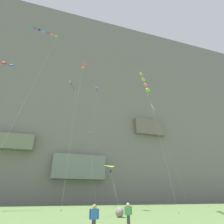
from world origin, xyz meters
TOP-DOWN VIEW (x-y plane):
  - cliff_face at (0.01, 58.27)m, footprint 180.00×23.95m
  - boulder_foreground_right at (0.43, 9.94)m, footprint 0.95×1.32m
  - spectator_watching_right at (-1.50, 2.35)m, footprint 0.57×0.32m
  - spectator_watching_left at (-4.30, 0.48)m, footprint 0.57×0.26m
  - kite_delta_near_cliff at (-4.30, 22.46)m, footprint 1.78×2.84m
  - kite_banner_low_right at (-5.30, 25.35)m, footprint 1.87×4.74m
  - kite_delta_upper_mid at (3.33, 22.44)m, footprint 1.97×5.92m
  - kite_delta_far_left at (0.12, 31.59)m, footprint 2.70×4.29m
  - kite_windsock_mid_center at (7.99, 15.00)m, footprint 4.37×4.82m
  - kite_box_upper_left at (2.61, 37.26)m, footprint 1.20×1.81m
  - kite_diamond_mid_right at (17.70, 29.29)m, footprint 3.48×6.38m
  - kite_banner_high_left at (-12.14, 14.94)m, footprint 5.43×2.15m

SIDE VIEW (x-z plane):
  - boulder_foreground_right at x=0.43m, z-range 0.00..0.98m
  - spectator_watching_right at x=-1.50m, z-range 0.06..1.68m
  - spectator_watching_left at x=-4.30m, z-range 0.06..1.68m
  - kite_delta_upper_mid at x=3.33m, z-range 3.00..9.62m
  - kite_delta_far_left at x=0.12m, z-range 7.58..23.71m
  - kite_windsock_mid_center at x=7.99m, z-range 10.26..32.67m
  - kite_banner_low_right at x=-5.30m, z-range 10.51..35.96m
  - kite_diamond_mid_right at x=17.70m, z-range 11.57..38.10m
  - kite_banner_high_left at x=-12.14m, z-range 12.90..42.69m
  - kite_delta_near_cliff at x=-4.30m, z-range 14.00..43.35m
  - kite_box_upper_left at x=2.61m, z-range 16.06..50.10m
  - cliff_face at x=0.01m, z-range -0.06..79.27m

